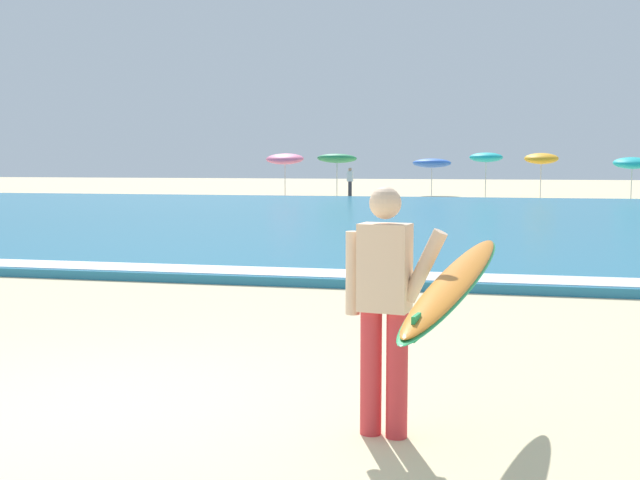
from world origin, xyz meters
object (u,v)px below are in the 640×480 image
surfer_with_board (417,291)px  beach_umbrella_5 (632,163)px  beach_umbrella_1 (337,158)px  beach_umbrella_2 (432,163)px  beach_umbrella_3 (486,157)px  beach_umbrella_4 (541,159)px  beach_umbrella_0 (285,159)px  beachgoer_near_row_left (350,181)px

surfer_with_board → beach_umbrella_5: 38.16m
beach_umbrella_1 → beach_umbrella_2: 5.40m
beach_umbrella_3 → beach_umbrella_4: bearing=-6.1°
beach_umbrella_4 → beach_umbrella_5: 4.52m
surfer_with_board → beach_umbrella_5: size_ratio=1.24×
beach_umbrella_0 → beach_umbrella_1: 2.92m
beach_umbrella_2 → beach_umbrella_3: size_ratio=0.91×
beach_umbrella_1 → beach_umbrella_2: beach_umbrella_1 is taller
surfer_with_board → beach_umbrella_1: 37.64m
surfer_with_board → beach_umbrella_1: beach_umbrella_1 is taller
beach_umbrella_0 → beach_umbrella_1: beach_umbrella_0 is taller
beach_umbrella_2 → beach_umbrella_4: 6.00m
beach_umbrella_2 → beach_umbrella_5: 10.41m
surfer_with_board → beach_umbrella_0: 38.22m
surfer_with_board → beach_umbrella_3: 37.59m
beachgoer_near_row_left → beach_umbrella_0: bearing=170.8°
beach_umbrella_0 → beachgoer_near_row_left: (3.78, -0.61, -1.21)m
beach_umbrella_1 → beach_umbrella_3: bearing=5.4°
beach_umbrella_4 → beach_umbrella_1: bearing=-177.6°
beach_umbrella_1 → beachgoer_near_row_left: (0.86, -0.74, -1.23)m
beach_umbrella_4 → beach_umbrella_5: beach_umbrella_4 is taller
beach_umbrella_1 → beachgoer_near_row_left: 1.68m
beachgoer_near_row_left → beach_umbrella_3: bearing=11.9°
surfer_with_board → beach_umbrella_3: size_ratio=1.15×
surfer_with_board → beachgoer_near_row_left: 36.73m
beach_umbrella_2 → beach_umbrella_5: size_ratio=0.99×
surfer_with_board → beachgoer_near_row_left: (-6.92, 36.07, -0.18)m
beach_umbrella_4 → beach_umbrella_5: size_ratio=1.09×
surfer_with_board → beach_umbrella_4: 37.41m
beach_umbrella_2 → beach_umbrella_4: (5.80, -1.50, 0.24)m
surfer_with_board → beach_umbrella_3: beach_umbrella_3 is taller
beach_umbrella_0 → beachgoer_near_row_left: beach_umbrella_0 is taller
beach_umbrella_2 → beach_umbrella_3: beach_umbrella_3 is taller
beach_umbrella_0 → beach_umbrella_2: 8.22m
beach_umbrella_0 → beach_umbrella_3: (10.91, 0.89, 0.08)m
surfer_with_board → beach_umbrella_3: (0.21, 37.57, 1.10)m
beach_umbrella_0 → beach_umbrella_5: (18.26, 0.71, -0.22)m
beach_umbrella_0 → beach_umbrella_4: 13.76m
beach_umbrella_4 → beachgoer_near_row_left: 10.11m
beach_umbrella_0 → surfer_with_board: bearing=-73.7°
beach_umbrella_0 → beachgoer_near_row_left: bearing=-9.2°
surfer_with_board → beach_umbrella_0: size_ratio=1.13×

